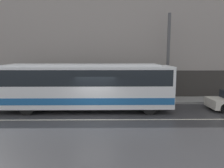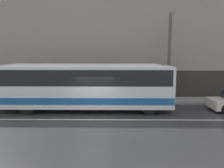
{
  "view_description": "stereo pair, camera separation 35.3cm",
  "coord_description": "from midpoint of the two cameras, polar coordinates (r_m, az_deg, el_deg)",
  "views": [
    {
      "loc": [
        0.89,
        -12.7,
        3.98
      ],
      "look_at": [
        1.07,
        2.19,
        1.87
      ],
      "focal_mm": 35.0,
      "sensor_mm": 36.0,
      "label": 1
    },
    {
      "loc": [
        1.24,
        -12.7,
        3.98
      ],
      "look_at": [
        1.07,
        2.19,
        1.87
      ],
      "focal_mm": 35.0,
      "sensor_mm": 36.0,
      "label": 2
    }
  ],
  "objects": [
    {
      "name": "lane_stripe",
      "position": [
        13.35,
        -5.32,
        -9.28
      ],
      "size": [
        54.0,
        0.14,
        0.01
      ],
      "color": "beige",
      "rests_on": "ground_plane"
    },
    {
      "name": "building_facade",
      "position": [
        19.09,
        -3.97,
        10.47
      ],
      "size": [
        60.0,
        0.35,
        9.91
      ],
      "color": "gray",
      "rests_on": "ground_plane"
    },
    {
      "name": "sidewalk",
      "position": [
        18.25,
        -4.05,
        -4.25
      ],
      "size": [
        60.0,
        2.2,
        0.18
      ],
      "color": "gray",
      "rests_on": "ground_plane"
    },
    {
      "name": "ground_plane",
      "position": [
        13.35,
        -5.32,
        -9.3
      ],
      "size": [
        60.0,
        60.0,
        0.0
      ],
      "primitive_type": "plane",
      "color": "#2D2D30"
    },
    {
      "name": "utility_pole_near",
      "position": [
        18.06,
        13.89,
        6.72
      ],
      "size": [
        0.25,
        0.25,
        6.9
      ],
      "color": "#4C4C4F",
      "rests_on": "sidewalk"
    },
    {
      "name": "transit_bus",
      "position": [
        15.17,
        -8.03,
        -0.19
      ],
      "size": [
        12.0,
        2.5,
        3.23
      ],
      "color": "white",
      "rests_on": "ground_plane"
    }
  ]
}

